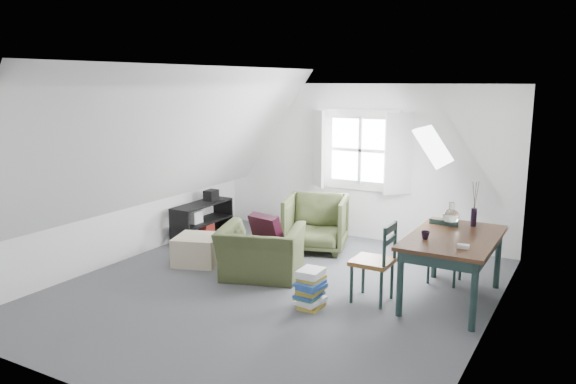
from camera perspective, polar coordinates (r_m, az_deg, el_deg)
The scene contains 24 objects.
floor at distance 7.06m, azimuth -1.45°, elevation -9.89°, with size 5.50×5.50×0.00m, color #4D4D52.
ceiling at distance 6.58m, azimuth -1.56°, elevation 10.85°, with size 5.50×5.50×0.00m, color white.
wall_back at distance 9.14m, azimuth 7.42°, elevation 3.01°, with size 5.00×5.00×0.00m, color white.
wall_front at distance 4.64m, azimuth -19.35°, elevation -5.61°, with size 5.00×5.00×0.00m, color white.
wall_left at distance 8.26m, azimuth -16.54°, elevation 1.76°, with size 5.50×5.50×0.00m, color white.
wall_right at distance 5.86m, azimuth 19.98°, elevation -2.23°, with size 5.50×5.50×0.00m, color white.
slope_left at distance 7.54m, azimuth -11.71°, elevation 5.15°, with size 5.50×5.50×0.00m, color white.
slope_right at distance 5.98m, azimuth 11.32°, elevation 3.63°, with size 5.50×5.50×0.00m, color white.
dormer_window at distance 9.05m, azimuth 7.27°, elevation 4.21°, with size 1.71×0.35×1.30m.
skylight at distance 7.23m, azimuth 14.58°, elevation 4.53°, with size 0.55×0.75×0.04m, color white.
armchair_near at distance 7.50m, azimuth -2.76°, elevation -8.60°, with size 1.04×0.91×0.68m, color #3B4523.
armchair_far at distance 8.65m, azimuth 2.83°, elevation -5.87°, with size 0.90×0.92×0.84m, color #3B4523.
throw_pillow at distance 7.44m, azimuth -2.19°, elevation -3.97°, with size 0.46×0.13×0.46m, color #390F20.
ottoman at distance 8.07m, azimuth -9.14°, elevation -5.81°, with size 0.60×0.60×0.40m, color #B8A78B.
dining_table at distance 6.77m, azimuth 16.47°, elevation -5.13°, with size 0.95×1.59×0.79m.
demijohn at distance 7.18m, azimuth 16.23°, elevation -2.39°, with size 0.20×0.20×0.28m.
vase_twigs at distance 7.22m, azimuth 18.35°, elevation -2.36°, with size 0.07×0.08×0.56m.
cup at distance 6.52m, azimuth 13.77°, elevation -4.66°, with size 0.10×0.10×0.09m, color black.
paper_box at distance 6.28m, azimuth 17.36°, elevation -5.29°, with size 0.12×0.08×0.04m, color white.
dining_chair_far at distance 7.42m, azimuth 15.65°, elevation -5.59°, with size 0.40×0.40×0.86m.
dining_chair_near at distance 6.62m, azimuth 8.89°, elevation -6.91°, with size 0.45×0.45×0.95m.
media_shelf at distance 9.23m, azimuth -8.84°, elevation -3.16°, with size 0.39×1.17×0.60m.
electronics_box at distance 9.36m, azimuth -7.82°, elevation -0.36°, with size 0.17×0.23×0.19m, color black.
magazine_stack at distance 6.47m, azimuth 2.32°, elevation -9.78°, with size 0.33×0.39×0.44m.
Camera 1 is at (3.40, -5.64, 2.55)m, focal length 35.00 mm.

